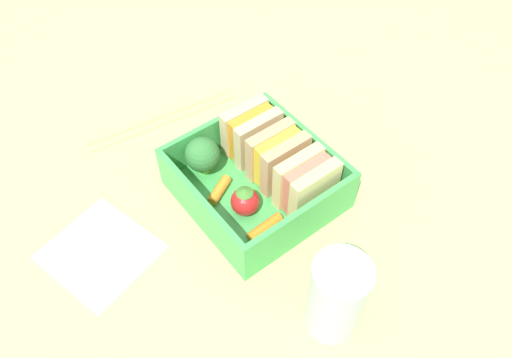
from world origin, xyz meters
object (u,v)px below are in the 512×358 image
Objects in this scene: carrot_stick_far_left at (219,190)px; drinking_glass at (337,296)px; carrot_stick_left at (265,227)px; folded_napkin at (101,252)px; sandwich_left at (251,133)px; broccoli_floret at (203,155)px; chopstick_pair at (164,117)px; sandwich_center_left at (278,157)px; sandwich_center at (306,184)px; strawberry_far_left at (245,201)px.

drinking_glass is (17.65, 0.23, 2.76)cm from carrot_stick_far_left.
carrot_stick_left is 0.45× the size of drinking_glass.
drinking_glass is 0.88× the size of folded_napkin.
sandwich_left is 6.14cm from broccoli_floret.
carrot_stick_far_left is at bearing -8.09° from broccoli_floret.
broccoli_floret is 11.66cm from chopstick_pair.
sandwich_center_left and sandwich_center have the same top height.
sandwich_center_left is at bearing 16.38° from chopstick_pair.
sandwich_center_left is 7.95cm from carrot_stick_left.
sandwich_left is 13.52cm from chopstick_pair.
folded_napkin is at bearing -121.18° from carrot_stick_left.
sandwich_left reaches higher than carrot_stick_far_left.
carrot_stick_far_left is (2.84, -6.59, -2.40)cm from sandwich_left.
carrot_stick_left is (0.37, -5.67, -2.40)cm from sandwich_center.
carrot_stick_far_left is at bearing -166.37° from strawberry_far_left.
strawberry_far_left is at bearing -117.23° from sandwich_center.
broccoli_floret is 4.30cm from carrot_stick_far_left.
carrot_stick_far_left is (3.77, -0.54, -2.00)cm from broccoli_floret.
carrot_stick_far_left is 0.99× the size of strawberry_far_left.
drinking_glass is (10.81, -0.69, 2.76)cm from carrot_stick_left.
broccoli_floret is 0.51× the size of drinking_glass.
sandwich_left is 20.58cm from folded_napkin.
sandwich_left is at bearing 180.00° from sandwich_center.
strawberry_far_left is at bearing 13.63° from carrot_stick_far_left.
folded_napkin is (-19.59, -13.81, -4.33)cm from drinking_glass.
drinking_glass is at bearing -29.64° from sandwich_center.
drinking_glass is (32.50, -1.46, 4.18)cm from chopstick_pair.
carrot_stick_far_left is 6.89cm from carrot_stick_left.
carrot_stick_left is at bearing -48.49° from sandwich_center_left.
broccoli_floret is (-0.93, -6.05, -0.39)cm from sandwich_left.
carrot_stick_far_left is at bearing -66.66° from sandwich_left.
sandwich_left is at bearing 92.56° from folded_napkin.
strawberry_far_left is (7.29, 0.32, -0.93)cm from broccoli_floret.
folded_napkin is at bearing -98.13° from carrot_stick_far_left.
sandwich_left is 0.57× the size of folded_napkin.
carrot_stick_left is 0.39× the size of folded_napkin.
chopstick_pair is 32.80cm from drinking_glass.
chopstick_pair is (-18.37, 0.84, -2.49)cm from strawberry_far_left.
carrot_stick_far_left is at bearing -172.37° from carrot_stick_left.
carrot_stick_left is (10.60, 0.38, -2.01)cm from broccoli_floret.
folded_napkin is (-8.41, -20.17, -3.96)cm from sandwich_center.
drinking_glass is (14.13, -0.63, 1.69)cm from strawberry_far_left.
drinking_glass reaches higher than sandwich_center.
broccoli_floret reaches higher than folded_napkin.
sandwich_center is 0.57× the size of folded_napkin.
sandwich_center_left reaches higher than folded_napkin.
strawberry_far_left is at bearing -73.45° from sandwich_center_left.
strawberry_far_left is 18.56cm from chopstick_pair.
sandwich_left is 0.30× the size of chopstick_pair.
carrot_stick_left is 11.18cm from drinking_glass.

